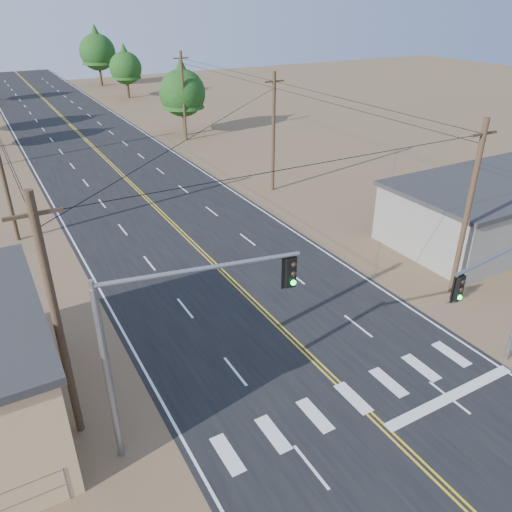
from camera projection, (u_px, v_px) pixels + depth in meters
road at (169, 220)px, 38.27m from camera, size 15.00×200.00×0.02m
building_right at (495, 210)px, 34.85m from camera, size 15.00×8.00×4.00m
utility_pole_left_near at (57, 322)px, 17.43m from camera, size 1.80×0.30×10.00m
utility_pole_left_mid at (1, 170)px, 32.87m from camera, size 1.80×0.30×10.00m
utility_pole_right_near at (468, 210)px, 26.60m from camera, size 1.80×0.30×10.00m
utility_pole_right_mid at (273, 132)px, 42.05m from camera, size 1.80×0.30×10.00m
utility_pole_right_far at (183, 96)px, 57.50m from camera, size 1.80×0.30×10.00m
signal_mast_left at (165, 331)px, 16.91m from camera, size 6.92×1.65×7.53m
signal_mast_right at (508, 287)px, 20.59m from camera, size 6.03×1.02×6.73m
tree_right_near at (182, 88)px, 59.44m from camera, size 5.50×5.50×9.16m
tree_right_mid at (125, 65)px, 82.56m from camera, size 5.23×5.23×8.72m
tree_right_far at (97, 48)px, 93.69m from camera, size 6.60×6.60×11.00m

